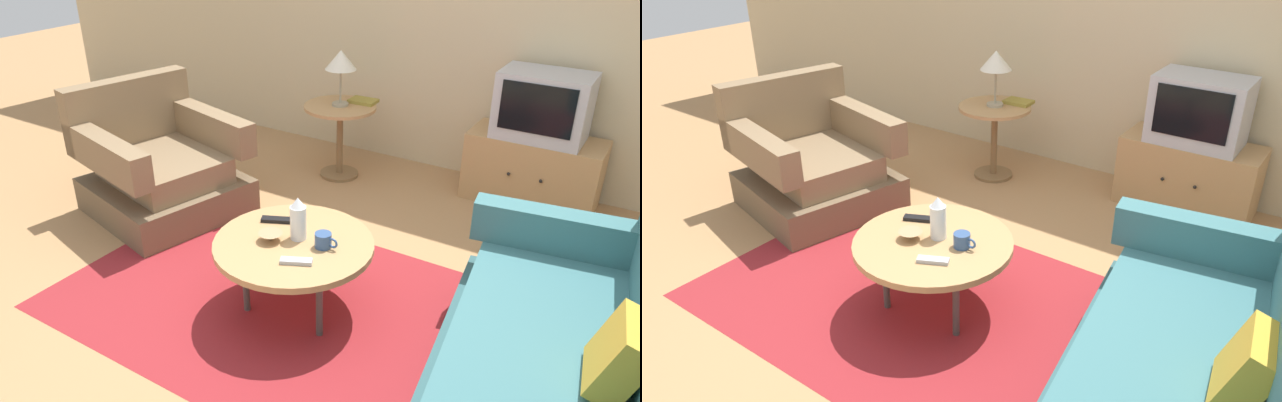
# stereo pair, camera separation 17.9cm
# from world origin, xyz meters

# --- Properties ---
(ground_plane) EXTENTS (16.00, 16.00, 0.00)m
(ground_plane) POSITION_xyz_m (0.00, 0.00, 0.00)
(ground_plane) COLOR #AD7F51
(back_wall) EXTENTS (9.00, 0.12, 2.70)m
(back_wall) POSITION_xyz_m (0.00, 2.22, 1.35)
(back_wall) COLOR #CCB78E
(back_wall) RESTS_ON ground
(area_rug) EXTENTS (2.62, 1.63, 0.00)m
(area_rug) POSITION_xyz_m (-0.07, -0.06, 0.00)
(area_rug) COLOR maroon
(area_rug) RESTS_ON ground
(armchair) EXTENTS (1.13, 1.12, 0.88)m
(armchair) POSITION_xyz_m (-1.54, 0.42, 0.30)
(armchair) COLOR brown
(armchair) RESTS_ON ground
(couch) EXTENTS (1.16, 2.00, 0.92)m
(couch) POSITION_xyz_m (1.31, -0.28, 0.30)
(couch) COLOR #325C60
(couch) RESTS_ON ground
(coffee_table) EXTENTS (0.84, 0.84, 0.42)m
(coffee_table) POSITION_xyz_m (-0.07, -0.06, 0.39)
(coffee_table) COLOR tan
(coffee_table) RESTS_ON ground
(side_table) EXTENTS (0.56, 0.56, 0.58)m
(side_table) POSITION_xyz_m (-0.76, 1.58, 0.42)
(side_table) COLOR tan
(side_table) RESTS_ON ground
(tv_stand) EXTENTS (0.92, 0.44, 0.50)m
(tv_stand) POSITION_xyz_m (0.66, 1.92, 0.25)
(tv_stand) COLOR tan
(tv_stand) RESTS_ON ground
(television) EXTENTS (0.60, 0.40, 0.46)m
(television) POSITION_xyz_m (0.66, 1.91, 0.74)
(television) COLOR #B7B7BC
(television) RESTS_ON tv_stand
(table_lamp) EXTENTS (0.24, 0.24, 0.42)m
(table_lamp) POSITION_xyz_m (-0.76, 1.58, 0.92)
(table_lamp) COLOR #9E937A
(table_lamp) RESTS_ON side_table
(vase) EXTENTS (0.08, 0.08, 0.24)m
(vase) POSITION_xyz_m (-0.07, -0.02, 0.54)
(vase) COLOR white
(vase) RESTS_ON coffee_table
(mug) EXTENTS (0.13, 0.09, 0.08)m
(mug) POSITION_xyz_m (0.09, -0.03, 0.46)
(mug) COLOR #335184
(mug) RESTS_ON coffee_table
(bowl) EXTENTS (0.13, 0.13, 0.05)m
(bowl) POSITION_xyz_m (-0.17, -0.12, 0.45)
(bowl) COLOR tan
(bowl) RESTS_ON coffee_table
(tv_remote_dark) EXTENTS (0.17, 0.12, 0.02)m
(tv_remote_dark) POSITION_xyz_m (-0.27, 0.06, 0.43)
(tv_remote_dark) COLOR black
(tv_remote_dark) RESTS_ON coffee_table
(tv_remote_silver) EXTENTS (0.16, 0.11, 0.02)m
(tv_remote_silver) POSITION_xyz_m (0.06, -0.22, 0.43)
(tv_remote_silver) COLOR #B2B2B7
(tv_remote_silver) RESTS_ON coffee_table
(book) EXTENTS (0.21, 0.16, 0.02)m
(book) POSITION_xyz_m (-0.65, 1.74, 0.60)
(book) COLOR olive
(book) RESTS_ON side_table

